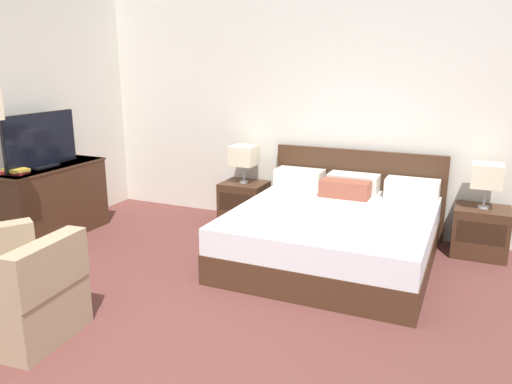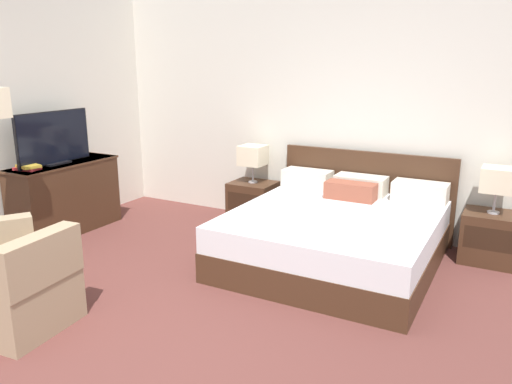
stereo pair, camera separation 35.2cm
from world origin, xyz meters
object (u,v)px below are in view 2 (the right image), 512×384
object	(u,v)px
bed	(337,234)
tv	(54,139)
nightstand_left	(253,202)
dresser	(65,196)
table_lamp_left	(253,156)
table_lamp_right	(497,180)
nightstand_right	(490,238)
book_red_cover	(27,169)
armchair_companion	(21,293)
book_blue_cover	(28,166)

from	to	relation	value
bed	tv	size ratio (longest dim) A/B	2.15
tv	nightstand_left	bearing A→B (deg)	39.39
nightstand_left	dresser	distance (m)	2.20
table_lamp_left	table_lamp_right	bearing A→B (deg)	0.00
nightstand_right	book_red_cover	distance (m)	4.80
nightstand_right	table_lamp_left	bearing A→B (deg)	179.97
tv	book_red_cover	world-z (taller)	tv
dresser	armchair_companion	distance (m)	2.25
book_blue_cover	book_red_cover	bearing A→B (deg)	180.00
dresser	book_red_cover	xyz separation A→B (m)	(-0.01, -0.45, 0.41)
nightstand_right	table_lamp_left	size ratio (longest dim) A/B	1.17
table_lamp_right	armchair_companion	xyz separation A→B (m)	(-2.95, -3.05, -0.55)
nightstand_right	tv	bearing A→B (deg)	-162.08
table_lamp_right	dresser	world-z (taller)	table_lamp_right
book_red_cover	book_blue_cover	size ratio (longest dim) A/B	1.06
nightstand_right	bed	bearing A→B (deg)	-151.88
nightstand_left	nightstand_right	world-z (taller)	same
table_lamp_left	book_red_cover	size ratio (longest dim) A/B	1.82
dresser	armchair_companion	bearing A→B (deg)	-49.49
bed	book_red_cover	distance (m)	3.31
nightstand_right	nightstand_left	bearing A→B (deg)	180.00
table_lamp_right	tv	world-z (taller)	tv
nightstand_right	book_blue_cover	size ratio (longest dim) A/B	2.25
bed	book_blue_cover	bearing A→B (deg)	-160.57
tv	armchair_companion	size ratio (longest dim) A/B	1.25
dresser	tv	bearing A→B (deg)	-88.21
tv	book_red_cover	bearing A→B (deg)	-91.49
table_lamp_right	book_blue_cover	world-z (taller)	table_lamp_right
table_lamp_left	book_blue_cover	bearing A→B (deg)	-133.80
book_blue_cover	dresser	bearing A→B (deg)	92.22
table_lamp_right	book_blue_cover	xyz separation A→B (m)	(-4.39, -1.79, 0.03)
nightstand_right	dresser	world-z (taller)	dresser
dresser	book_blue_cover	xyz separation A→B (m)	(0.02, -0.45, 0.44)
nightstand_left	armchair_companion	size ratio (longest dim) A/B	0.70
nightstand_left	armchair_companion	bearing A→B (deg)	-95.22
nightstand_left	book_red_cover	xyz separation A→B (m)	(-1.74, -1.79, 0.58)
book_red_cover	armchair_companion	distance (m)	2.01
bed	tv	xyz separation A→B (m)	(-3.07, -0.71, 0.82)
nightstand_left	table_lamp_left	size ratio (longest dim) A/B	1.17
tv	book_blue_cover	xyz separation A→B (m)	(0.01, -0.37, -0.24)
table_lamp_left	tv	size ratio (longest dim) A/B	0.48
table_lamp_right	nightstand_right	bearing A→B (deg)	-90.00
table_lamp_left	book_blue_cover	distance (m)	2.48
nightstand_right	armchair_companion	size ratio (longest dim) A/B	0.70
dresser	tv	distance (m)	0.69
bed	armchair_companion	bearing A→B (deg)	-124.65
nightstand_right	book_red_cover	size ratio (longest dim) A/B	2.12
bed	book_blue_cover	world-z (taller)	bed
table_lamp_right	book_red_cover	xyz separation A→B (m)	(-4.41, -1.79, -0.00)
table_lamp_right	book_blue_cover	distance (m)	4.74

